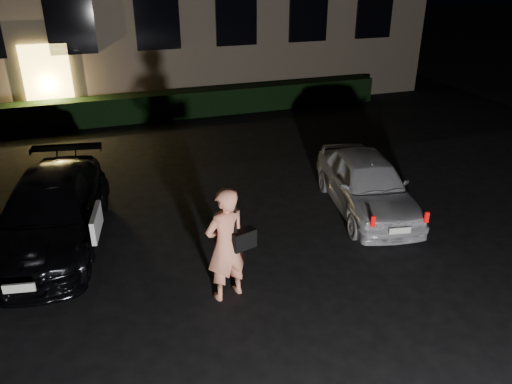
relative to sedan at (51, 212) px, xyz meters
name	(u,v)px	position (x,y,z in m)	size (l,w,h in m)	color
ground	(282,310)	(3.32, -3.26, -0.62)	(80.00, 80.00, 0.00)	black
hedge	(166,105)	(3.32, 7.24, -0.20)	(15.00, 0.70, 0.85)	black
sedan	(51,212)	(0.00, 0.00, 0.00)	(2.46, 4.54, 1.25)	black
hatch	(367,183)	(6.22, -0.69, -0.02)	(2.03, 3.75, 1.21)	silver
man	(227,244)	(2.64, -2.63, 0.33)	(0.87, 0.64, 1.90)	#FF9572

